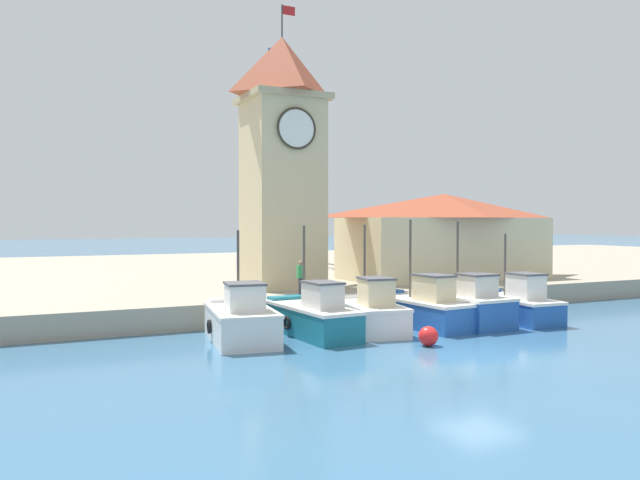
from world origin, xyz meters
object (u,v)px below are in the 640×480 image
object	(u,v)px
warehouse_right	(444,235)
fishing_boat_mid_right	(514,305)
fishing_boat_left_inner	(370,313)
fishing_boat_center	(466,306)
fishing_boat_left_outer	(312,317)
dock_worker_near_tower	(301,278)
port_crane_near	(270,183)
mooring_buoy	(428,336)
fishing_boat_far_left	(241,320)
fishing_boat_mid_left	(421,308)
clock_tower	(282,156)

from	to	relation	value
warehouse_right	fishing_boat_mid_right	bearing A→B (deg)	-107.94
fishing_boat_left_inner	fishing_boat_center	size ratio (longest dim) A/B	1.05
fishing_boat_left_outer	fishing_boat_left_inner	xyz separation A→B (m)	(2.46, -0.10, 0.00)
fishing_boat_left_outer	dock_worker_near_tower	xyz separation A→B (m)	(1.13, 3.66, 1.13)
port_crane_near	mooring_buoy	distance (m)	28.82
fishing_boat_left_inner	port_crane_near	world-z (taller)	port_crane_near
fishing_boat_center	port_crane_near	size ratio (longest dim) A/B	0.26
fishing_boat_left_outer	fishing_boat_mid_right	xyz separation A→B (m)	(9.49, -0.60, -0.02)
fishing_boat_far_left	port_crane_near	bearing A→B (deg)	66.77
fishing_boat_left_outer	warehouse_right	bearing A→B (deg)	34.11
dock_worker_near_tower	fishing_boat_left_outer	bearing A→B (deg)	-107.09
fishing_boat_left_inner	fishing_boat_mid_left	xyz separation A→B (m)	(2.51, 0.11, 0.01)
port_crane_near	dock_worker_near_tower	xyz separation A→B (m)	(-6.34, -20.38, -5.48)
fishing_boat_left_inner	mooring_buoy	world-z (taller)	fishing_boat_left_inner
warehouse_right	fishing_boat_left_inner	bearing A→B (deg)	-139.45
dock_worker_near_tower	fishing_boat_mid_left	bearing A→B (deg)	-43.51
fishing_boat_far_left	clock_tower	world-z (taller)	clock_tower
warehouse_right	port_crane_near	size ratio (longest dim) A/B	0.73
clock_tower	dock_worker_near_tower	xyz separation A→B (m)	(-0.80, -4.13, -5.82)
fishing_boat_center	fishing_boat_mid_left	bearing A→B (deg)	164.32
fishing_boat_mid_right	clock_tower	xyz separation A→B (m)	(-7.57, 8.39, 6.98)
mooring_buoy	port_crane_near	bearing A→B (deg)	80.50
fishing_boat_far_left	fishing_boat_center	distance (m)	9.71
warehouse_right	mooring_buoy	bearing A→B (deg)	-128.67
fishing_boat_left_inner	clock_tower	world-z (taller)	clock_tower
fishing_boat_far_left	dock_worker_near_tower	xyz separation A→B (m)	(3.93, 3.56, 1.10)
mooring_buoy	fishing_boat_mid_right	bearing A→B (deg)	23.84
fishing_boat_left_outer	fishing_boat_mid_right	bearing A→B (deg)	-3.60
fishing_boat_far_left	dock_worker_near_tower	distance (m)	5.42
fishing_boat_center	warehouse_right	bearing A→B (deg)	58.28
fishing_boat_left_outer	fishing_boat_center	bearing A→B (deg)	-4.41
warehouse_right	mooring_buoy	xyz separation A→B (m)	(-9.55, -11.93, -3.22)
fishing_boat_mid_right	port_crane_near	size ratio (longest dim) A/B	0.29
fishing_boat_left_outer	fishing_boat_left_inner	bearing A→B (deg)	-2.37
dock_worker_near_tower	fishing_boat_far_left	bearing A→B (deg)	-137.86
fishing_boat_mid_right	clock_tower	bearing A→B (deg)	132.06
fishing_boat_center	clock_tower	world-z (taller)	clock_tower
fishing_boat_mid_right	mooring_buoy	bearing A→B (deg)	-156.16
fishing_boat_left_outer	fishing_boat_mid_right	size ratio (longest dim) A/B	1.06
fishing_boat_far_left	clock_tower	size ratio (longest dim) A/B	0.34
fishing_boat_left_outer	fishing_boat_left_inner	size ratio (longest dim) A/B	1.10
port_crane_near	dock_worker_near_tower	world-z (taller)	port_crane_near
fishing_boat_center	fishing_boat_mid_right	distance (m)	2.61
mooring_buoy	fishing_boat_left_outer	bearing A→B (deg)	128.99
dock_worker_near_tower	mooring_buoy	bearing A→B (deg)	-76.46
fishing_boat_center	fishing_boat_mid_right	xyz separation A→B (m)	(2.61, -0.07, -0.08)
fishing_boat_center	warehouse_right	size ratio (longest dim) A/B	0.36
fishing_boat_mid_left	clock_tower	bearing A→B (deg)	111.42
port_crane_near	mooring_buoy	xyz separation A→B (m)	(-4.61, -27.57, -7.01)
fishing_boat_center	clock_tower	xyz separation A→B (m)	(-4.96, 8.32, 6.90)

